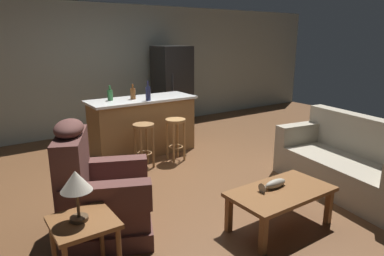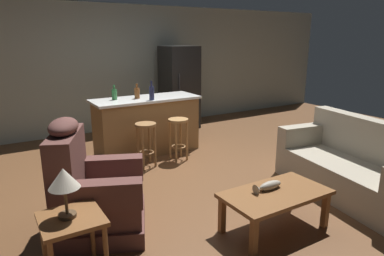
{
  "view_description": "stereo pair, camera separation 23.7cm",
  "coord_description": "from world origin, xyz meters",
  "px_view_note": "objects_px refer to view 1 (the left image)",
  "views": [
    {
      "loc": [
        -2.49,
        -3.77,
        1.93
      ],
      "look_at": [
        0.02,
        -0.1,
        0.75
      ],
      "focal_mm": 32.0,
      "sensor_mm": 36.0,
      "label": 1
    },
    {
      "loc": [
        -2.3,
        -3.9,
        1.93
      ],
      "look_at": [
        0.02,
        -0.1,
        0.75
      ],
      "focal_mm": 32.0,
      "sensor_mm": 36.0,
      "label": 2
    }
  ],
  "objects_px": {
    "end_table": "(84,232)",
    "couch": "(351,165)",
    "coffee_table": "(281,195)",
    "refrigerator": "(172,88)",
    "bar_stool_right": "(176,132)",
    "bottle_wine_dark": "(133,93)",
    "recliner_near_lamp": "(99,196)",
    "kitchen_island": "(143,126)",
    "bar_stool_left": "(144,137)",
    "bottle_tall_green": "(148,93)",
    "bottle_short_amber": "(110,95)",
    "fish_figurine": "(273,184)",
    "table_lamp": "(76,183)"
  },
  "relations": [
    {
      "from": "end_table",
      "to": "couch",
      "type": "bearing_deg",
      "value": -3.14
    },
    {
      "from": "coffee_table",
      "to": "refrigerator",
      "type": "bearing_deg",
      "value": 73.51
    },
    {
      "from": "coffee_table",
      "to": "bar_stool_right",
      "type": "bearing_deg",
      "value": 85.47
    },
    {
      "from": "bottle_wine_dark",
      "to": "recliner_near_lamp",
      "type": "bearing_deg",
      "value": -123.34
    },
    {
      "from": "kitchen_island",
      "to": "bar_stool_left",
      "type": "distance_m",
      "value": 0.7
    },
    {
      "from": "couch",
      "to": "refrigerator",
      "type": "xyz_separation_m",
      "value": [
        -0.23,
        4.07,
        0.54
      ]
    },
    {
      "from": "kitchen_island",
      "to": "end_table",
      "type": "bearing_deg",
      "value": -124.55
    },
    {
      "from": "bottle_tall_green",
      "to": "bottle_short_amber",
      "type": "relative_size",
      "value": 1.3
    },
    {
      "from": "end_table",
      "to": "bottle_wine_dark",
      "type": "height_order",
      "value": "bottle_wine_dark"
    },
    {
      "from": "couch",
      "to": "refrigerator",
      "type": "relative_size",
      "value": 1.14
    },
    {
      "from": "end_table",
      "to": "kitchen_island",
      "type": "height_order",
      "value": "kitchen_island"
    },
    {
      "from": "fish_figurine",
      "to": "bottle_tall_green",
      "type": "bearing_deg",
      "value": 90.89
    },
    {
      "from": "recliner_near_lamp",
      "to": "refrigerator",
      "type": "distance_m",
      "value": 4.34
    },
    {
      "from": "end_table",
      "to": "table_lamp",
      "type": "distance_m",
      "value": 0.41
    },
    {
      "from": "table_lamp",
      "to": "bar_stool_right",
      "type": "relative_size",
      "value": 0.6
    },
    {
      "from": "table_lamp",
      "to": "bar_stool_left",
      "type": "bearing_deg",
      "value": 52.28
    },
    {
      "from": "recliner_near_lamp",
      "to": "bar_stool_left",
      "type": "xyz_separation_m",
      "value": [
        1.21,
        1.42,
        0.05
      ]
    },
    {
      "from": "kitchen_island",
      "to": "refrigerator",
      "type": "relative_size",
      "value": 1.02
    },
    {
      "from": "bottle_tall_green",
      "to": "refrigerator",
      "type": "bearing_deg",
      "value": 47.47
    },
    {
      "from": "bottle_wine_dark",
      "to": "bottle_short_amber",
      "type": "bearing_deg",
      "value": 165.18
    },
    {
      "from": "coffee_table",
      "to": "bottle_short_amber",
      "type": "xyz_separation_m",
      "value": [
        -0.59,
        3.09,
        0.68
      ]
    },
    {
      "from": "bar_stool_right",
      "to": "bottle_short_amber",
      "type": "height_order",
      "value": "bottle_short_amber"
    },
    {
      "from": "bar_stool_left",
      "to": "refrigerator",
      "type": "bearing_deg",
      "value": 48.55
    },
    {
      "from": "end_table",
      "to": "bottle_short_amber",
      "type": "height_order",
      "value": "bottle_short_amber"
    },
    {
      "from": "end_table",
      "to": "bar_stool_right",
      "type": "xyz_separation_m",
      "value": [
        2.12,
        2.05,
        0.01
      ]
    },
    {
      "from": "bottle_short_amber",
      "to": "bar_stool_left",
      "type": "bearing_deg",
      "value": -74.16
    },
    {
      "from": "bottle_short_amber",
      "to": "bottle_wine_dark",
      "type": "xyz_separation_m",
      "value": [
        0.36,
        -0.09,
        0.0
      ]
    },
    {
      "from": "coffee_table",
      "to": "bar_stool_right",
      "type": "relative_size",
      "value": 1.62
    },
    {
      "from": "fish_figurine",
      "to": "table_lamp",
      "type": "distance_m",
      "value": 1.97
    },
    {
      "from": "refrigerator",
      "to": "bottle_wine_dark",
      "type": "height_order",
      "value": "refrigerator"
    },
    {
      "from": "bottle_tall_green",
      "to": "bottle_short_amber",
      "type": "bearing_deg",
      "value": 145.54
    },
    {
      "from": "end_table",
      "to": "bottle_tall_green",
      "type": "xyz_separation_m",
      "value": [
        1.85,
        2.44,
        0.61
      ]
    },
    {
      "from": "coffee_table",
      "to": "couch",
      "type": "relative_size",
      "value": 0.55
    },
    {
      "from": "kitchen_island",
      "to": "bar_stool_right",
      "type": "distance_m",
      "value": 0.68
    },
    {
      "from": "refrigerator",
      "to": "bottle_tall_green",
      "type": "relative_size",
      "value": 5.64
    },
    {
      "from": "coffee_table",
      "to": "bottle_wine_dark",
      "type": "height_order",
      "value": "bottle_wine_dark"
    },
    {
      "from": "recliner_near_lamp",
      "to": "bar_stool_right",
      "type": "bearing_deg",
      "value": 62.1
    },
    {
      "from": "kitchen_island",
      "to": "bottle_wine_dark",
      "type": "relative_size",
      "value": 7.3
    },
    {
      "from": "bar_stool_left",
      "to": "bottle_wine_dark",
      "type": "height_order",
      "value": "bottle_wine_dark"
    },
    {
      "from": "bar_stool_left",
      "to": "table_lamp",
      "type": "bearing_deg",
      "value": -127.72
    },
    {
      "from": "bottle_tall_green",
      "to": "bar_stool_right",
      "type": "bearing_deg",
      "value": -55.57
    },
    {
      "from": "coffee_table",
      "to": "bottle_short_amber",
      "type": "bearing_deg",
      "value": 100.74
    },
    {
      "from": "fish_figurine",
      "to": "coffee_table",
      "type": "bearing_deg",
      "value": -62.06
    },
    {
      "from": "couch",
      "to": "bottle_short_amber",
      "type": "xyz_separation_m",
      "value": [
        -2.05,
        2.98,
        0.7
      ]
    },
    {
      "from": "table_lamp",
      "to": "bottle_short_amber",
      "type": "distance_m",
      "value": 3.1
    },
    {
      "from": "refrigerator",
      "to": "bottle_wine_dark",
      "type": "relative_size",
      "value": 7.14
    },
    {
      "from": "couch",
      "to": "bar_stool_right",
      "type": "bearing_deg",
      "value": -51.08
    },
    {
      "from": "recliner_near_lamp",
      "to": "kitchen_island",
      "type": "bearing_deg",
      "value": 77.1
    },
    {
      "from": "recliner_near_lamp",
      "to": "bottle_short_amber",
      "type": "xyz_separation_m",
      "value": [
        1.0,
        2.16,
        0.62
      ]
    },
    {
      "from": "table_lamp",
      "to": "bottle_wine_dark",
      "type": "xyz_separation_m",
      "value": [
        1.72,
        2.68,
        0.17
      ]
    }
  ]
}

